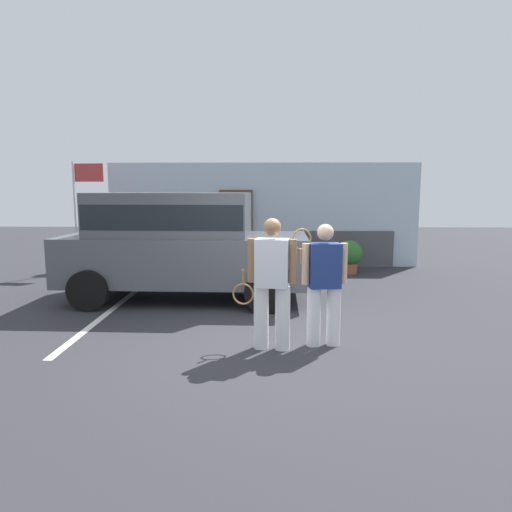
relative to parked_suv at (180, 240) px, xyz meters
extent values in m
plane|color=#2D2D33|center=(1.57, -2.62, -1.15)|extent=(40.00, 40.00, 0.00)
cube|color=silver|center=(-1.09, -1.12, -1.14)|extent=(0.12, 4.40, 0.01)
cube|color=silver|center=(1.57, 4.01, 0.27)|extent=(8.47, 0.30, 2.83)
cube|color=#4C4C51|center=(1.57, 3.81, -0.65)|extent=(7.11, 0.10, 0.99)
cube|color=brown|center=(0.83, 3.79, -0.10)|extent=(0.90, 0.06, 2.10)
cube|color=#4C4F54|center=(0.11, 0.00, -0.35)|extent=(4.65, 2.04, 0.90)
cube|color=#4C4F54|center=(-0.14, 0.00, 0.50)|extent=(2.95, 1.85, 0.80)
cube|color=black|center=(-0.14, 0.00, 0.48)|extent=(2.89, 1.86, 0.44)
cylinder|color=black|center=(1.68, 0.90, -0.79)|extent=(0.73, 0.28, 0.72)
cylinder|color=black|center=(1.63, -1.00, -0.79)|extent=(0.73, 0.28, 0.72)
cylinder|color=black|center=(-1.41, 0.99, -0.79)|extent=(0.73, 0.28, 0.72)
cylinder|color=black|center=(-1.47, -0.91, -0.79)|extent=(0.73, 0.28, 0.72)
cylinder|color=white|center=(1.86, -2.84, -0.72)|extent=(0.20, 0.20, 0.85)
cylinder|color=white|center=(1.57, -2.80, -0.72)|extent=(0.20, 0.20, 0.85)
cube|color=silver|center=(1.71, -2.82, 0.02)|extent=(0.47, 0.33, 0.63)
sphere|color=#8C6647|center=(1.71, -2.82, 0.48)|extent=(0.23, 0.23, 0.23)
cylinder|color=#8C6647|center=(1.98, -2.86, 0.04)|extent=(0.11, 0.11, 0.58)
cylinder|color=#8C6647|center=(1.45, -2.78, 0.04)|extent=(0.11, 0.11, 0.58)
torus|color=olive|center=(1.33, -2.72, -0.43)|extent=(0.37, 0.08, 0.37)
cylinder|color=olive|center=(1.33, -2.72, -0.19)|extent=(0.03, 0.03, 0.20)
cylinder|color=white|center=(2.56, -2.65, -0.74)|extent=(0.19, 0.19, 0.80)
cylinder|color=white|center=(2.28, -2.68, -0.74)|extent=(0.19, 0.19, 0.80)
cube|color=navy|center=(2.42, -2.67, -0.04)|extent=(0.44, 0.30, 0.60)
sphere|color=beige|center=(2.42, -2.67, 0.40)|extent=(0.22, 0.22, 0.22)
cylinder|color=beige|center=(2.68, -2.64, -0.02)|extent=(0.10, 0.10, 0.55)
cylinder|color=beige|center=(2.16, -2.70, -0.02)|extent=(0.10, 0.10, 0.55)
torus|color=olive|center=(2.11, -2.65, 0.31)|extent=(0.28, 0.14, 0.29)
cylinder|color=olive|center=(2.11, -2.65, 0.07)|extent=(0.03, 0.03, 0.20)
cylinder|color=#9E5638|center=(3.76, 2.83, -1.02)|extent=(0.41, 0.41, 0.25)
sphere|color=#2D6B28|center=(3.76, 2.83, -0.62)|extent=(0.64, 0.64, 0.64)
cylinder|color=silver|center=(-3.20, 2.87, 0.26)|extent=(0.05, 0.05, 2.80)
cube|color=#B23838|center=(-2.80, 2.87, 1.38)|extent=(0.75, 0.09, 0.45)
camera|label=1|loc=(1.62, -8.75, 0.96)|focal=32.34mm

